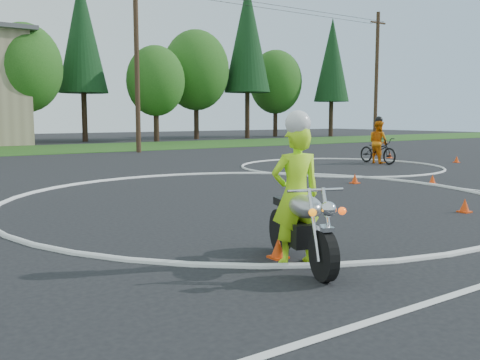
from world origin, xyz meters
TOP-DOWN VIEW (x-y plane):
  - ground at (0.00, 0.00)m, footprint 120.00×120.00m
  - grass_strip at (0.00, 27.00)m, footprint 120.00×10.00m
  - course_markings at (2.17, 4.35)m, footprint 19.05×19.05m
  - primary_motorcycle at (-2.99, -2.07)m, footprint 1.02×2.09m
  - rider_primary_grp at (-2.98, -1.94)m, footprint 0.81×0.66m
  - rider_second_grp at (10.53, 8.23)m, footprint 0.93×2.19m
  - traffic_cones at (4.24, 3.45)m, footprint 21.55×11.72m
  - treeline at (14.78, 34.61)m, footprint 38.20×8.10m
  - utility_poles at (5.00, 21.00)m, footprint 41.60×1.12m

SIDE VIEW (x-z plane):
  - ground at x=0.00m, z-range 0.00..0.00m
  - course_markings at x=2.17m, z-range -0.05..0.07m
  - grass_strip at x=0.00m, z-range 0.00..0.02m
  - traffic_cones at x=4.24m, z-range -0.01..0.29m
  - primary_motorcycle at x=-2.99m, z-range -0.02..1.12m
  - rider_second_grp at x=10.53m, z-range -0.30..1.75m
  - rider_primary_grp at x=-2.98m, z-range -0.04..2.08m
  - utility_poles at x=5.00m, z-range 0.20..10.20m
  - treeline at x=14.78m, z-range -0.64..13.88m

